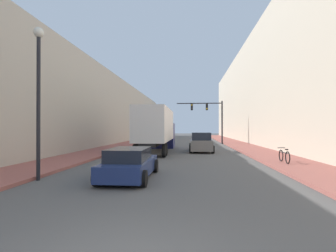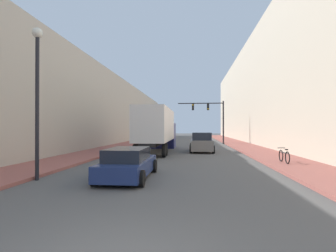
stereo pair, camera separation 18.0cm
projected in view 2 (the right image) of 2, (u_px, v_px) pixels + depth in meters
sidewalk_right at (240, 145)px, 33.22m from camera, size 3.33×80.00×0.15m
sidewalk_left at (129, 144)px, 34.60m from camera, size 3.33×80.00×0.15m
building_right at (278, 87)px, 32.81m from camera, size 6.00×80.00×14.56m
building_left at (95, 110)px, 35.08m from camera, size 6.00×80.00×9.28m
semi_truck at (158, 128)px, 24.44m from camera, size 2.51×12.03×3.89m
sedan_car at (128, 164)px, 11.53m from camera, size 2.04×4.57×1.34m
suv_car at (201, 143)px, 24.25m from camera, size 2.17×4.49×1.79m
traffic_signal_gantry at (212, 114)px, 36.06m from camera, size 6.33×0.35×5.92m
street_lamp at (37, 82)px, 11.15m from camera, size 0.44×0.44×6.50m
parked_bicycle at (284, 156)px, 15.54m from camera, size 0.44×1.82×0.86m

